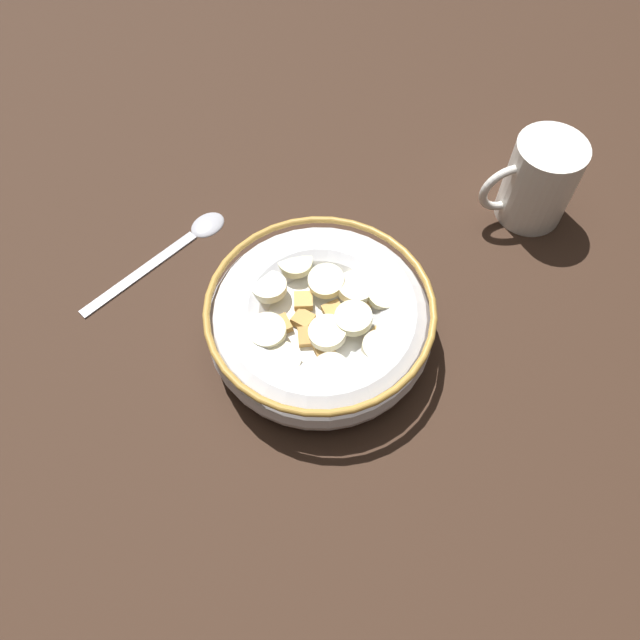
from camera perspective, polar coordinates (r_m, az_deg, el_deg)
ground_plane at (r=56.31cm, az=-0.00°, el=-2.09°), size 131.93×131.93×2.00cm
cereal_bowl at (r=52.91cm, az=0.01°, el=-0.08°), size 19.15×19.15×5.52cm
spoon at (r=62.46cm, az=-12.37°, el=7.07°), size 15.34×9.82×0.80cm
coffee_mug at (r=63.93cm, az=19.18°, el=11.82°), size 9.40×6.58×8.66cm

